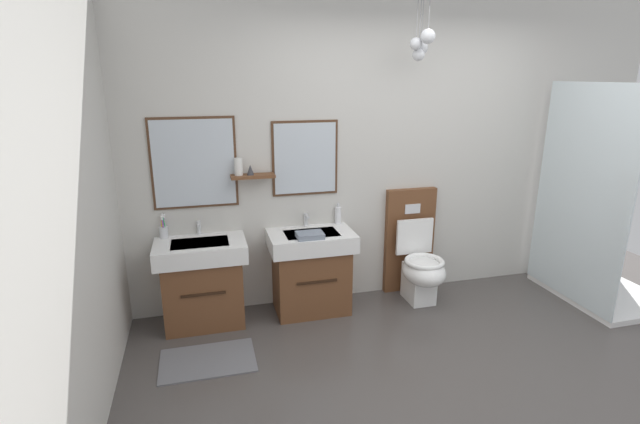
{
  "coord_description": "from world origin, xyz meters",
  "views": [
    {
      "loc": [
        -1.74,
        -2.24,
        2.01
      ],
      "look_at": [
        -0.8,
        1.36,
        0.92
      ],
      "focal_mm": 26.47,
      "sensor_mm": 36.0,
      "label": 1
    }
  ],
  "objects_px": {
    "folded_hand_towel": "(310,235)",
    "shower_tray": "(594,254)",
    "vanity_sink_left": "(203,280)",
    "vanity_sink_right": "(311,269)",
    "soap_dispenser": "(338,215)",
    "toothbrush_cup": "(164,231)",
    "toilet": "(416,259)"
  },
  "relations": [
    {
      "from": "soap_dispenser",
      "to": "vanity_sink_left",
      "type": "bearing_deg",
      "value": -171.97
    },
    {
      "from": "vanity_sink_left",
      "to": "folded_hand_towel",
      "type": "xyz_separation_m",
      "value": [
        0.88,
        -0.14,
        0.36
      ]
    },
    {
      "from": "shower_tray",
      "to": "soap_dispenser",
      "type": "bearing_deg",
      "value": 165.11
    },
    {
      "from": "shower_tray",
      "to": "toilet",
      "type": "bearing_deg",
      "value": 164.54
    },
    {
      "from": "vanity_sink_left",
      "to": "shower_tray",
      "type": "relative_size",
      "value": 0.37
    },
    {
      "from": "vanity_sink_left",
      "to": "soap_dispenser",
      "type": "bearing_deg",
      "value": 8.03
    },
    {
      "from": "toothbrush_cup",
      "to": "soap_dispenser",
      "type": "height_order",
      "value": "toothbrush_cup"
    },
    {
      "from": "toilet",
      "to": "toothbrush_cup",
      "type": "height_order",
      "value": "toilet"
    },
    {
      "from": "toilet",
      "to": "toothbrush_cup",
      "type": "relative_size",
      "value": 4.86
    },
    {
      "from": "folded_hand_towel",
      "to": "shower_tray",
      "type": "relative_size",
      "value": 0.11
    },
    {
      "from": "folded_hand_towel",
      "to": "toothbrush_cup",
      "type": "bearing_deg",
      "value": 165.5
    },
    {
      "from": "vanity_sink_left",
      "to": "toilet",
      "type": "height_order",
      "value": "toilet"
    },
    {
      "from": "soap_dispenser",
      "to": "shower_tray",
      "type": "bearing_deg",
      "value": -14.89
    },
    {
      "from": "toilet",
      "to": "soap_dispenser",
      "type": "relative_size",
      "value": 5.3
    },
    {
      "from": "toilet",
      "to": "shower_tray",
      "type": "xyz_separation_m",
      "value": [
        1.56,
        -0.43,
        0.05
      ]
    },
    {
      "from": "vanity_sink_left",
      "to": "folded_hand_towel",
      "type": "relative_size",
      "value": 3.29
    },
    {
      "from": "vanity_sink_left",
      "to": "vanity_sink_right",
      "type": "xyz_separation_m",
      "value": [
        0.92,
        0.0,
        0.0
      ]
    },
    {
      "from": "vanity_sink_left",
      "to": "toilet",
      "type": "relative_size",
      "value": 0.72
    },
    {
      "from": "soap_dispenser",
      "to": "folded_hand_towel",
      "type": "height_order",
      "value": "soap_dispenser"
    },
    {
      "from": "vanity_sink_right",
      "to": "folded_hand_towel",
      "type": "xyz_separation_m",
      "value": [
        -0.04,
        -0.14,
        0.36
      ]
    },
    {
      "from": "vanity_sink_left",
      "to": "toothbrush_cup",
      "type": "xyz_separation_m",
      "value": [
        -0.28,
        0.16,
        0.4
      ]
    },
    {
      "from": "toilet",
      "to": "shower_tray",
      "type": "distance_m",
      "value": 1.62
    },
    {
      "from": "folded_hand_towel",
      "to": "shower_tray",
      "type": "xyz_separation_m",
      "value": [
        2.59,
        -0.29,
        -0.31
      ]
    },
    {
      "from": "vanity_sink_right",
      "to": "toothbrush_cup",
      "type": "xyz_separation_m",
      "value": [
        -1.2,
        0.16,
        0.4
      ]
    },
    {
      "from": "vanity_sink_left",
      "to": "shower_tray",
      "type": "bearing_deg",
      "value": -7.08
    },
    {
      "from": "vanity_sink_left",
      "to": "vanity_sink_right",
      "type": "distance_m",
      "value": 0.92
    },
    {
      "from": "vanity_sink_left",
      "to": "toothbrush_cup",
      "type": "relative_size",
      "value": 3.52
    },
    {
      "from": "vanity_sink_right",
      "to": "shower_tray",
      "type": "xyz_separation_m",
      "value": [
        2.55,
        -0.43,
        0.05
      ]
    },
    {
      "from": "vanity_sink_left",
      "to": "vanity_sink_right",
      "type": "bearing_deg",
      "value": 0.0
    },
    {
      "from": "vanity_sink_right",
      "to": "folded_hand_towel",
      "type": "relative_size",
      "value": 3.29
    },
    {
      "from": "vanity_sink_left",
      "to": "soap_dispenser",
      "type": "relative_size",
      "value": 3.83
    },
    {
      "from": "toothbrush_cup",
      "to": "soap_dispenser",
      "type": "bearing_deg",
      "value": 0.39
    }
  ]
}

